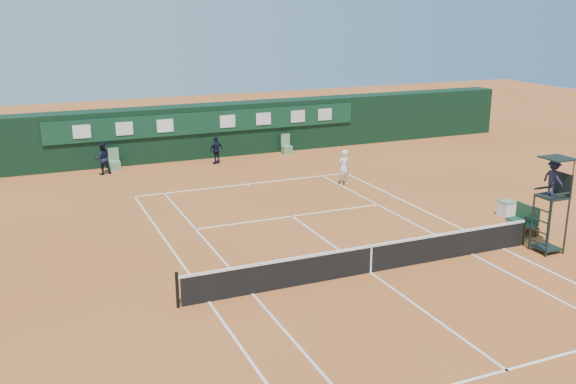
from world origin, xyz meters
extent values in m
plane|color=#B55E2A|center=(0.00, 0.00, 0.00)|extent=(90.00, 90.00, 0.00)
cube|color=white|center=(0.00, 11.88, 0.01)|extent=(11.05, 0.08, 0.01)
cube|color=white|center=(5.49, 0.00, 0.01)|extent=(0.08, 23.85, 0.01)
cube|color=silver|center=(-5.49, 0.00, 0.01)|extent=(0.08, 23.85, 0.01)
cube|color=silver|center=(4.12, 0.00, 0.01)|extent=(0.08, 23.85, 0.01)
cube|color=silver|center=(-4.12, 0.00, 0.01)|extent=(0.08, 23.85, 0.01)
cube|color=white|center=(0.00, 6.40, 0.01)|extent=(8.31, 0.08, 0.01)
cube|color=white|center=(0.00, -6.40, 0.01)|extent=(8.31, 0.08, 0.01)
cube|color=silver|center=(0.00, 0.00, 0.01)|extent=(0.08, 12.88, 0.01)
cube|color=white|center=(0.00, 11.73, 0.01)|extent=(0.08, 0.30, 0.01)
cube|color=black|center=(0.00, 0.00, 0.45)|extent=(12.60, 0.04, 0.90)
cube|color=white|center=(0.00, 0.00, 0.93)|extent=(12.80, 0.06, 0.08)
cube|color=white|center=(0.00, 0.00, 0.46)|extent=(0.06, 0.05, 0.92)
cylinder|color=black|center=(6.40, 0.00, 0.55)|extent=(0.10, 0.10, 1.10)
cylinder|color=black|center=(-6.40, 0.00, 0.55)|extent=(0.10, 0.10, 1.10)
cube|color=black|center=(0.00, 18.75, 1.50)|extent=(40.00, 1.50, 3.00)
cube|color=#0E3520|center=(0.00, 17.94, 2.10)|extent=(18.00, 0.10, 1.20)
cube|color=silver|center=(-7.00, 17.87, 2.10)|extent=(0.90, 0.04, 0.70)
cube|color=silver|center=(-4.80, 17.87, 2.10)|extent=(0.90, 0.04, 0.70)
cube|color=white|center=(-2.60, 17.87, 2.10)|extent=(0.90, 0.04, 0.70)
cube|color=silver|center=(1.00, 17.87, 2.10)|extent=(0.90, 0.04, 0.70)
cube|color=silver|center=(3.20, 17.87, 2.10)|extent=(0.90, 0.04, 0.70)
cube|color=silver|center=(5.40, 17.87, 2.10)|extent=(0.90, 0.04, 0.70)
cube|color=silver|center=(7.20, 17.87, 2.10)|extent=(0.90, 0.04, 0.70)
cube|color=#5B8C62|center=(-5.50, 17.45, 0.23)|extent=(0.55, 0.50, 0.46)
cube|color=#58875D|center=(-5.50, 17.67, 0.80)|extent=(0.55, 0.06, 0.70)
cube|color=#58875D|center=(4.50, 17.45, 0.23)|extent=(0.55, 0.50, 0.46)
cube|color=#5F9165|center=(4.50, 17.67, 0.80)|extent=(0.55, 0.06, 0.70)
cylinder|color=black|center=(6.30, -1.22, 1.00)|extent=(0.07, 0.07, 2.00)
cylinder|color=black|center=(6.30, -0.42, 1.00)|extent=(0.07, 0.07, 2.00)
cylinder|color=black|center=(7.10, -1.22, 1.00)|extent=(0.07, 0.07, 2.00)
cylinder|color=black|center=(7.10, -0.42, 1.00)|extent=(0.07, 0.07, 2.00)
cube|color=black|center=(6.70, -0.82, 2.04)|extent=(0.85, 0.85, 0.08)
cube|color=black|center=(7.10, -0.82, 2.45)|extent=(0.06, 0.85, 0.80)
cube|color=black|center=(6.70, -1.24, 2.25)|extent=(0.85, 0.05, 0.06)
cube|color=black|center=(6.70, -0.40, 2.25)|extent=(0.85, 0.05, 0.06)
cylinder|color=black|center=(7.10, -1.22, 2.90)|extent=(0.04, 0.04, 1.00)
cylinder|color=black|center=(7.10, -0.42, 2.90)|extent=(0.04, 0.04, 1.00)
cube|color=black|center=(6.75, -0.82, 3.40)|extent=(0.95, 0.95, 0.04)
cube|color=black|center=(6.70, -0.82, 0.15)|extent=(0.80, 0.80, 0.05)
cube|color=black|center=(6.30, -0.82, 0.40)|extent=(0.04, 0.80, 0.04)
cube|color=black|center=(6.30, -0.82, 0.80)|extent=(0.04, 0.80, 0.04)
cube|color=black|center=(6.30, -0.82, 1.20)|extent=(0.04, 0.80, 0.04)
cube|color=black|center=(6.30, -0.82, 1.60)|extent=(0.04, 0.80, 0.04)
imported|color=black|center=(6.65, -0.82, 2.72)|extent=(0.47, 0.82, 1.28)
cube|color=#183D29|center=(7.25, 1.03, 0.45)|extent=(0.55, 1.20, 0.08)
cube|color=#1A432A|center=(7.50, 1.03, 0.80)|extent=(0.06, 1.20, 0.60)
cylinder|color=black|center=(7.03, 0.48, 0.20)|extent=(0.04, 0.04, 0.41)
cylinder|color=black|center=(7.47, 0.48, 0.20)|extent=(0.04, 0.04, 0.41)
cylinder|color=black|center=(7.03, 1.58, 0.20)|extent=(0.04, 0.04, 0.41)
cylinder|color=black|center=(7.47, 1.58, 0.20)|extent=(0.04, 0.04, 0.41)
cube|color=black|center=(7.52, 0.94, 0.15)|extent=(0.42, 0.82, 0.29)
cube|color=silver|center=(8.21, 2.92, 0.30)|extent=(0.55, 0.55, 0.60)
cube|color=#568361|center=(8.21, 2.92, 0.62)|extent=(0.57, 0.57, 0.05)
sphere|color=#BFDE33|center=(4.21, 5.79, 0.03)|extent=(0.06, 0.06, 0.06)
imported|color=white|center=(4.25, 9.86, 0.88)|extent=(0.73, 0.57, 1.76)
imported|color=black|center=(-6.20, 16.72, 0.85)|extent=(0.90, 0.74, 1.69)
imported|color=black|center=(-0.10, 16.61, 0.77)|extent=(0.98, 0.70, 1.54)
camera|label=1|loc=(-10.16, -16.77, 8.35)|focal=40.00mm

